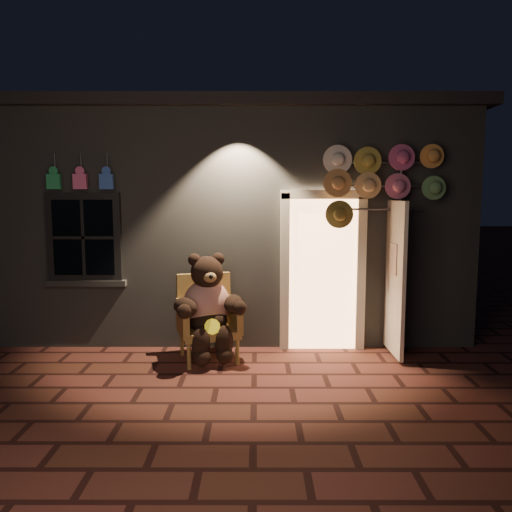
{
  "coord_description": "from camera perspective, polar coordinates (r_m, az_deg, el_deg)",
  "views": [
    {
      "loc": [
        0.45,
        -5.3,
        2.11
      ],
      "look_at": [
        0.44,
        1.0,
        1.35
      ],
      "focal_mm": 35.0,
      "sensor_mm": 36.0,
      "label": 1
    }
  ],
  "objects": [
    {
      "name": "ground",
      "position": [
        5.72,
        -4.55,
        -14.77
      ],
      "size": [
        60.0,
        60.0,
        0.0
      ],
      "primitive_type": "plane",
      "color": "brown",
      "rests_on": "ground"
    },
    {
      "name": "hat_rack",
      "position": [
        6.78,
        13.97,
        8.44
      ],
      "size": [
        1.57,
        0.22,
        2.77
      ],
      "color": "#59595E",
      "rests_on": "ground"
    },
    {
      "name": "shop_building",
      "position": [
        9.31,
        -2.66,
        4.56
      ],
      "size": [
        7.3,
        5.95,
        3.51
      ],
      "color": "slate",
      "rests_on": "ground"
    },
    {
      "name": "teddy_bear",
      "position": [
        6.39,
        -5.51,
        -5.77
      ],
      "size": [
        0.93,
        0.85,
        1.34
      ],
      "rotation": [
        0.0,
        0.0,
        0.3
      ],
      "color": "#B12912",
      "rests_on": "ground"
    },
    {
      "name": "wicker_armchair",
      "position": [
        6.56,
        -5.6,
        -6.96
      ],
      "size": [
        0.9,
        0.86,
        1.09
      ],
      "rotation": [
        0.0,
        0.0,
        0.3
      ],
      "color": "#A1813E",
      "rests_on": "ground"
    }
  ]
}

